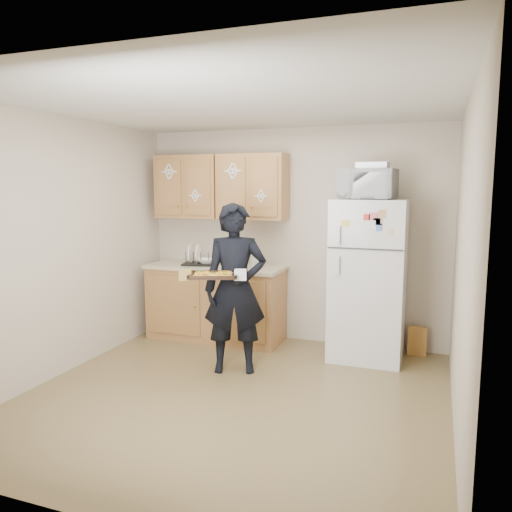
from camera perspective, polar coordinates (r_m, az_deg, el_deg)
The scene contains 24 objects.
floor at distance 4.57m, azimuth -2.48°, elevation -15.66°, with size 3.60×3.60×0.00m, color brown.
ceiling at distance 4.24m, azimuth -2.69°, elevation 17.03°, with size 3.60×3.60×0.00m, color beige.
wall_back at distance 5.92m, azimuth 4.14°, elevation 2.30°, with size 3.60×0.04×2.50m, color #B6A894.
wall_front at distance 2.68m, azimuth -17.58°, elevation -4.91°, with size 3.60×0.04×2.50m, color #B6A894.
wall_left at distance 5.19m, azimuth -21.26°, elevation 0.99°, with size 0.04×3.60×2.50m, color #B6A894.
wall_right at distance 3.91m, azimuth 22.56°, elevation -1.19°, with size 0.04×3.60×2.50m, color #B6A894.
refrigerator at distance 5.43m, azimuth 12.71°, elevation -2.65°, with size 0.75×0.70×1.70m, color silver.
base_cabinet at distance 6.05m, azimuth -4.58°, elevation -5.46°, with size 1.60×0.60×0.86m, color brown.
countertop at distance 5.96m, azimuth -4.63°, elevation -1.25°, with size 1.64×0.64×0.04m, color #B9AB8E.
upper_cab_left at distance 6.18m, azimuth -7.61°, elevation 7.83°, with size 0.80×0.33×0.75m, color brown.
upper_cab_right at distance 5.85m, azimuth -0.40°, elevation 7.90°, with size 0.80×0.33×0.75m, color brown.
cereal_box at distance 5.78m, azimuth 17.94°, elevation -9.23°, with size 0.20×0.07×0.32m, color gold.
person at distance 4.91m, azimuth -2.39°, elevation -3.73°, with size 0.61×0.40×1.67m, color black.
baking_tray at distance 4.67m, azimuth -4.93°, elevation -2.27°, with size 0.45×0.33×0.04m, color black.
pizza_front_left at distance 4.60m, azimuth -6.30°, elevation -2.23°, with size 0.15×0.15×0.02m, color #FF9D20.
pizza_front_right at distance 4.58m, azimuth -3.69°, elevation -2.23°, with size 0.15×0.15×0.02m, color #FF9D20.
pizza_back_left at distance 4.74m, azimuth -6.13°, elevation -1.91°, with size 0.15×0.15×0.02m, color #FF9D20.
pizza_back_right at distance 4.73m, azimuth -3.60°, elevation -1.91°, with size 0.15×0.15×0.02m, color #FF9D20.
pizza_center at distance 4.66m, azimuth -4.93°, elevation -2.07°, with size 0.15×0.15×0.02m, color #FF9D20.
microwave at distance 5.29m, azimuth 12.65°, elevation 8.02°, with size 0.56×0.38×0.31m, color silver.
foil_pan at distance 5.32m, azimuth 13.19°, elevation 10.02°, with size 0.32×0.22×0.07m, color #B5B6BD.
dish_rack at distance 6.02m, azimuth -6.33°, elevation -0.20°, with size 0.41×0.31×0.16m, color black.
bowl at distance 5.99m, azimuth -5.68°, elevation -0.57°, with size 0.22×0.22×0.05m, color white.
soap_bottle at distance 5.60m, azimuth 0.02°, elevation -0.62°, with size 0.09×0.09×0.19m, color silver.
Camera 1 is at (1.61, -3.86, 1.83)m, focal length 35.00 mm.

